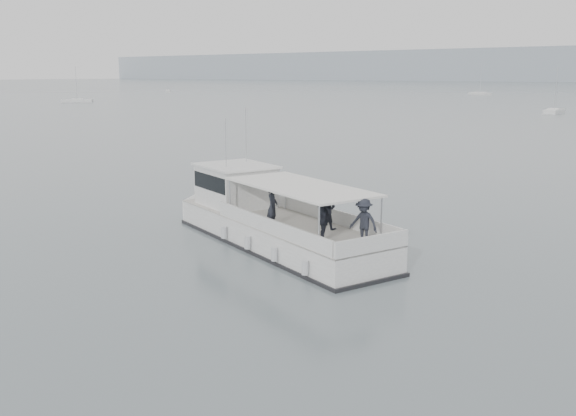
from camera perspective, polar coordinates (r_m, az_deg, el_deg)
The scene contains 2 objects.
ground at distance 30.48m, azimuth -7.81°, elevation -0.98°, with size 1400.00×1400.00×0.00m, color slate.
tour_boat at distance 26.31m, azimuth -2.20°, elevation -0.93°, with size 12.92×6.55×5.47m.
Camera 1 is at (21.73, -20.29, 6.72)m, focal length 40.00 mm.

